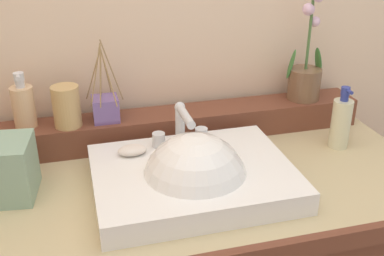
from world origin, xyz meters
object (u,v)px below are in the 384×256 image
at_px(soap_bar, 132,150).
at_px(sink_basin, 194,182).
at_px(potted_plant, 305,74).
at_px(soap_dispenser, 23,105).
at_px(lotion_bottle, 341,122).
at_px(tissue_box, 3,169).
at_px(reed_diffuser, 105,108).
at_px(tumbler_cup, 67,107).

bearing_deg(soap_bar, sink_basin, -40.44).
distance_m(soap_bar, potted_plant, 0.57).
distance_m(soap_dispenser, lotion_bottle, 0.83).
bearing_deg(sink_basin, potted_plant, 34.10).
bearing_deg(soap_dispenser, tissue_box, -102.39).
bearing_deg(potted_plant, tissue_box, -167.24).
distance_m(reed_diffuser, lotion_bottle, 0.63).
height_order(sink_basin, soap_bar, sink_basin).
relative_size(sink_basin, tissue_box, 3.39).
bearing_deg(tumbler_cup, potted_plant, 1.57).
height_order(tumbler_cup, tissue_box, tumbler_cup).
relative_size(reed_diffuser, tissue_box, 1.63).
height_order(tumbler_cup, reed_diffuser, reed_diffuser).
bearing_deg(tissue_box, tumbler_cup, 48.63).
bearing_deg(sink_basin, soap_dispenser, 142.50).
height_order(soap_bar, potted_plant, potted_plant).
height_order(soap_bar, reed_diffuser, reed_diffuser).
bearing_deg(tumbler_cup, reed_diffuser, 7.06).
relative_size(sink_basin, soap_bar, 6.51).
bearing_deg(soap_bar, potted_plant, 17.75).
distance_m(potted_plant, tumbler_cup, 0.68).
relative_size(soap_bar, tissue_box, 0.52).
relative_size(potted_plant, reed_diffuser, 1.58).
height_order(tumbler_cup, lotion_bottle, tumbler_cup).
xyz_separation_m(sink_basin, reed_diffuser, (-0.17, 0.27, 0.09)).
xyz_separation_m(soap_bar, reed_diffuser, (-0.04, 0.17, 0.05)).
relative_size(soap_dispenser, lotion_bottle, 0.84).
bearing_deg(potted_plant, lotion_bottle, -80.61).
bearing_deg(reed_diffuser, soap_bar, -75.09).
distance_m(sink_basin, tumbler_cup, 0.39).
bearing_deg(tissue_box, potted_plant, 12.76).
bearing_deg(soap_bar, soap_dispenser, 144.09).
bearing_deg(potted_plant, tumbler_cup, -178.43).
bearing_deg(lotion_bottle, sink_basin, -165.89).
height_order(potted_plant, soap_dispenser, potted_plant).
xyz_separation_m(soap_dispenser, tissue_box, (-0.04, -0.20, -0.07)).
xyz_separation_m(soap_bar, tissue_box, (-0.29, -0.02, 0.00)).
bearing_deg(tissue_box, soap_dispenser, 77.61).
relative_size(potted_plant, soap_dispenser, 2.39).
bearing_deg(reed_diffuser, tumbler_cup, -172.94).
relative_size(soap_bar, reed_diffuser, 0.32).
height_order(soap_bar, tumbler_cup, tumbler_cup).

